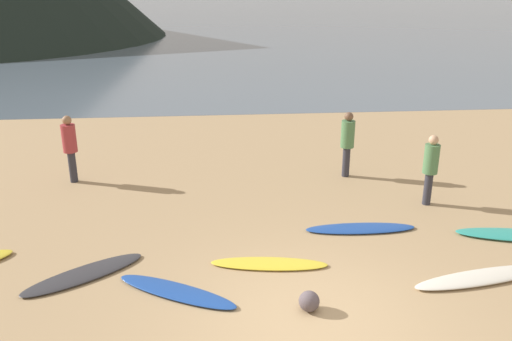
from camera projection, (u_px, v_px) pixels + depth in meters
ground_plane at (255, 138)px, 17.41m from camera, size 120.00×120.00×0.20m
ocean_water at (220, 17)px, 66.65m from camera, size 140.00×100.00×0.01m
surfboard_2 at (84, 274)px, 9.22m from camera, size 2.12×1.70×0.07m
surfboard_3 at (176, 291)px, 8.72m from camera, size 2.16×1.51×0.08m
surfboard_4 at (269, 264)px, 9.56m from camera, size 2.15×0.74×0.07m
surfboard_5 at (360, 228)px, 10.89m from camera, size 2.27×0.55×0.07m
surfboard_6 at (482, 277)px, 9.11m from camera, size 2.61×0.93×0.09m
person_1 at (347, 139)px, 13.48m from camera, size 0.34×0.34×1.70m
person_2 at (70, 143)px, 13.10m from camera, size 0.35×0.35×1.71m
person_3 at (431, 164)px, 11.80m from camera, size 0.33×0.33×1.63m
beach_rock_far at (309, 301)px, 8.24m from camera, size 0.33×0.33×0.33m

